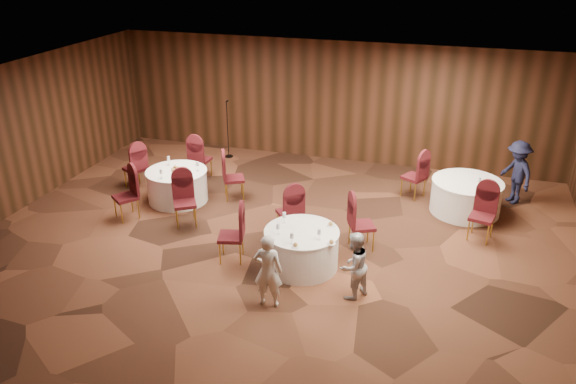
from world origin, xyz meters
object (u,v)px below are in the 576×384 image
(table_left, at_px, (177,185))
(table_right, at_px, (466,196))
(woman_a, at_px, (268,271))
(table_main, at_px, (302,249))
(woman_b, at_px, (354,266))
(mic_stand, at_px, (228,141))
(man_c, at_px, (517,172))

(table_left, distance_m, table_right, 6.51)
(table_left, relative_size, table_right, 0.91)
(table_left, xyz_separation_m, woman_a, (3.31, -3.23, 0.28))
(table_left, bearing_deg, woman_a, -44.25)
(table_main, bearing_deg, woman_b, -31.67)
(table_right, distance_m, woman_b, 4.30)
(table_main, relative_size, mic_stand, 0.86)
(table_main, distance_m, mic_stand, 6.00)
(woman_a, height_order, woman_b, woman_a)
(table_right, bearing_deg, man_c, 38.90)
(table_right, height_order, woman_b, woman_b)
(table_main, xyz_separation_m, table_right, (2.86, 3.24, 0.00))
(woman_b, bearing_deg, table_main, -88.48)
(mic_stand, bearing_deg, table_left, -90.73)
(table_main, relative_size, woman_b, 1.13)
(mic_stand, xyz_separation_m, woman_b, (4.57, -5.56, 0.14))
(man_c, bearing_deg, woman_b, -62.41)
(woman_a, bearing_deg, table_left, -49.82)
(woman_b, bearing_deg, table_left, -86.19)
(table_right, distance_m, man_c, 1.39)
(man_c, bearing_deg, table_right, -82.90)
(mic_stand, bearing_deg, woman_b, -50.57)
(table_main, bearing_deg, table_right, 48.62)
(woman_a, xyz_separation_m, woman_b, (1.29, 0.64, -0.05))
(man_c, bearing_deg, table_left, -105.53)
(woman_b, height_order, man_c, man_c)
(woman_b, distance_m, man_c, 5.53)
(woman_a, relative_size, man_c, 0.89)
(mic_stand, xyz_separation_m, woman_a, (3.28, -6.19, 0.19))
(table_left, height_order, table_right, same)
(man_c, bearing_deg, woman_a, -69.09)
(table_right, distance_m, mic_stand, 6.55)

